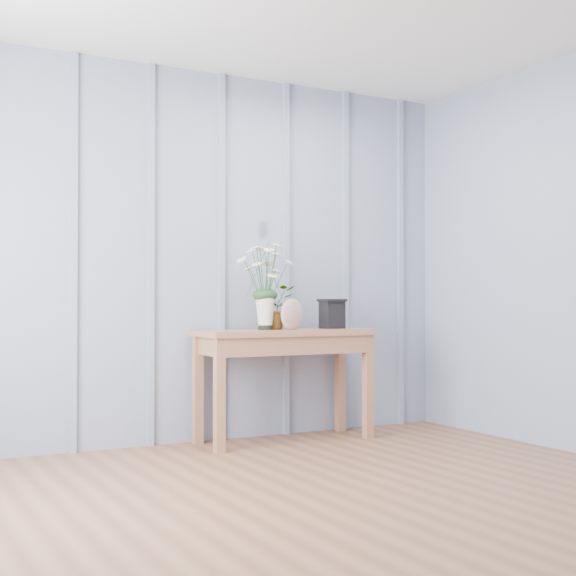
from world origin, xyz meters
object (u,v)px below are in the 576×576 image
felt_disc_vessel (292,314)px  sideboard (284,346)px  daisy_vase (265,274)px  carved_box (332,313)px

felt_disc_vessel → sideboard: bearing=76.8°
daisy_vase → carved_box: 0.59m
daisy_vase → felt_disc_vessel: (0.15, -0.09, -0.27)m
carved_box → daisy_vase: bearing=-179.0°
sideboard → daisy_vase: 0.51m
sideboard → daisy_vase: bearing=179.7°
sideboard → carved_box: size_ratio=5.78×
sideboard → felt_disc_vessel: bearing=-84.3°
carved_box → sideboard: bearing=-178.5°
sideboard → carved_box: (0.38, 0.01, 0.22)m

